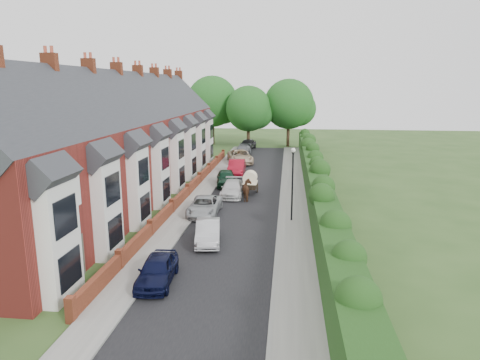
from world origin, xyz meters
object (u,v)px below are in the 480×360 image
object	(u,v)px
car_black	(247,144)
lamppost	(293,175)
car_silver_a	(208,232)
horse	(248,190)
car_red	(237,167)
horse_cart	(250,181)
car_grey	(243,151)
car_silver_b	(204,206)
car_green	(226,178)
car_beige	(240,157)
car_navy	(157,270)
car_white	(232,188)

from	to	relation	value
car_black	lamppost	bearing A→B (deg)	-69.12
car_silver_a	horse	xyz separation A→B (m)	(1.44, 9.95, 0.17)
car_black	car_red	bearing A→B (deg)	-77.75
lamppost	horse_cart	size ratio (longest dim) A/B	1.83
lamppost	car_grey	size ratio (longest dim) A/B	1.08
lamppost	car_silver_b	bearing A→B (deg)	171.00
car_green	car_silver_a	bearing A→B (deg)	-94.75
car_silver_a	car_beige	xyz separation A→B (m)	(-1.12, 27.04, 0.14)
horse_cart	car_silver_a	bearing A→B (deg)	-96.81
car_navy	horse_cart	world-z (taller)	horse_cart
car_red	car_beige	bearing A→B (deg)	90.87
car_silver_a	car_grey	xyz separation A→B (m)	(-1.40, 32.70, 0.03)
car_grey	car_black	bearing A→B (deg)	92.15
car_navy	car_white	size ratio (longest dim) A/B	0.87
lamppost	car_silver_b	size ratio (longest dim) A/B	1.11
car_beige	horse	distance (m)	17.28
car_beige	car_black	bearing A→B (deg)	77.06
lamppost	car_silver_b	world-z (taller)	lamppost
car_navy	car_silver_a	world-z (taller)	car_navy
car_navy	car_silver_b	size ratio (longest dim) A/B	0.85
car_white	car_green	xyz separation A→B (m)	(-1.10, 3.79, 0.09)
car_navy	car_silver_a	size ratio (longest dim) A/B	0.98
car_navy	car_black	world-z (taller)	car_black
car_green	car_black	xyz separation A→B (m)	(-0.24, 23.69, 0.04)
lamppost	car_navy	size ratio (longest dim) A/B	1.32
car_silver_b	car_beige	distance (m)	21.44
lamppost	horse	distance (m)	6.88
car_red	car_green	bearing A→B (deg)	-96.35
car_silver_b	car_beige	xyz separation A→B (m)	(0.20, 21.44, 0.16)
car_white	lamppost	bearing A→B (deg)	-55.29
car_silver_b	car_navy	bearing A→B (deg)	-91.39
lamppost	car_silver_a	size ratio (longest dim) A/B	1.29
car_white	car_red	bearing A→B (deg)	92.14
car_navy	car_white	xyz separation A→B (m)	(1.40, 16.80, -0.02)
car_white	car_green	distance (m)	3.95
car_beige	horse	size ratio (longest dim) A/B	2.93
car_white	car_black	xyz separation A→B (m)	(-1.34, 27.48, 0.13)
car_grey	horse_cart	size ratio (longest dim) A/B	1.69
horse	car_navy	bearing A→B (deg)	66.77
car_beige	car_black	distance (m)	11.64
lamppost	horse_cart	xyz separation A→B (m)	(-3.56, 7.48, -2.13)
car_silver_b	car_green	bearing A→B (deg)	87.74
car_red	car_silver_b	bearing A→B (deg)	-94.69
car_black	horse_cart	distance (m)	26.75
car_beige	horse	world-z (taller)	horse
car_white	horse_cart	world-z (taller)	horse_cart
car_navy	car_grey	distance (m)	38.30
car_beige	car_grey	xyz separation A→B (m)	(-0.28, 5.66, -0.11)
car_beige	car_grey	bearing A→B (deg)	78.79
car_black	horse_cart	xyz separation A→B (m)	(2.79, -26.60, 0.38)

